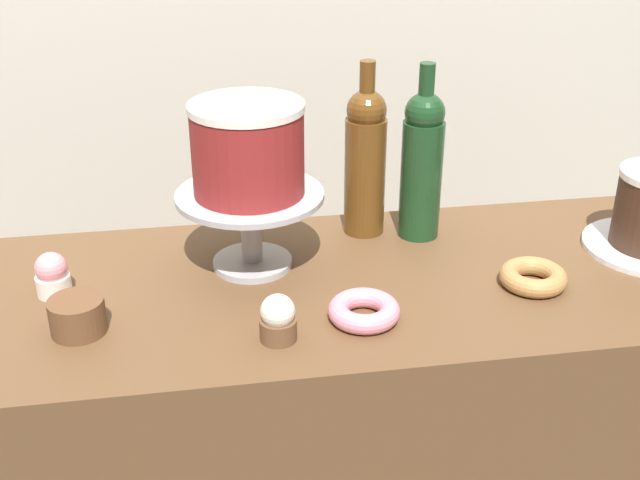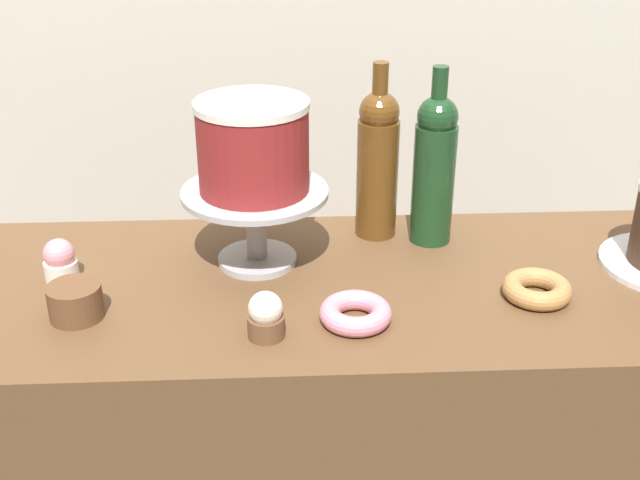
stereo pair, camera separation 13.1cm
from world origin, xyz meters
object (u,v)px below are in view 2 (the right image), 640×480
(cupcake_vanilla, at_px, (266,316))
(donut_maple, at_px, (537,289))
(wine_bottle_green, at_px, (434,167))
(cookie_stack, at_px, (75,301))
(wine_bottle_amber, at_px, (378,161))
(donut_pink, at_px, (356,313))
(white_layer_cake, at_px, (253,146))
(cake_stand_pedestal, at_px, (256,213))
(cupcake_strawberry, at_px, (60,261))

(cupcake_vanilla, xyz_separation_m, donut_maple, (0.44, 0.09, -0.02))
(wine_bottle_green, height_order, cookie_stack, wine_bottle_green)
(wine_bottle_amber, height_order, donut_pink, wine_bottle_amber)
(white_layer_cake, bearing_deg, cake_stand_pedestal, 153.43)
(donut_maple, bearing_deg, wine_bottle_green, 121.95)
(white_layer_cake, height_order, cupcake_strawberry, white_layer_cake)
(cupcake_vanilla, relative_size, donut_maple, 0.66)
(cake_stand_pedestal, relative_size, cupcake_strawberry, 3.37)
(wine_bottle_green, distance_m, cookie_stack, 0.65)
(cake_stand_pedestal, height_order, wine_bottle_amber, wine_bottle_amber)
(cupcake_strawberry, bearing_deg, white_layer_cake, 7.96)
(donut_maple, distance_m, donut_pink, 0.31)
(wine_bottle_green, distance_m, donut_maple, 0.29)
(cake_stand_pedestal, xyz_separation_m, cupcake_vanilla, (0.02, -0.24, -0.06))
(white_layer_cake, bearing_deg, cupcake_strawberry, -172.04)
(cupcake_vanilla, bearing_deg, donut_maple, 11.75)
(white_layer_cake, distance_m, cupcake_vanilla, 0.30)
(cake_stand_pedestal, height_order, donut_pink, cake_stand_pedestal)
(donut_maple, bearing_deg, white_layer_cake, 162.31)
(cookie_stack, bearing_deg, cake_stand_pedestal, 31.12)
(cupcake_strawberry, relative_size, donut_maple, 0.66)
(wine_bottle_green, bearing_deg, donut_pink, -120.35)
(donut_pink, bearing_deg, donut_maple, 11.09)
(wine_bottle_amber, distance_m, wine_bottle_green, 0.10)
(white_layer_cake, height_order, donut_pink, white_layer_cake)
(cupcake_strawberry, bearing_deg, donut_maple, -7.22)
(cake_stand_pedestal, xyz_separation_m, wine_bottle_green, (0.32, 0.07, 0.05))
(cupcake_strawberry, xyz_separation_m, cupcake_vanilla, (0.35, -0.19, 0.00))
(cake_stand_pedestal, xyz_separation_m, donut_pink, (0.16, -0.20, -0.08))
(cake_stand_pedestal, relative_size, cupcake_vanilla, 3.37)
(donut_maple, height_order, donut_pink, same)
(white_layer_cake, bearing_deg, wine_bottle_green, 13.17)
(wine_bottle_amber, bearing_deg, wine_bottle_green, -17.97)
(wine_bottle_green, relative_size, donut_maple, 2.91)
(cake_stand_pedestal, distance_m, donut_pink, 0.27)
(white_layer_cake, bearing_deg, donut_maple, -17.69)
(cake_stand_pedestal, bearing_deg, wine_bottle_green, 13.17)
(wine_bottle_green, distance_m, cupcake_strawberry, 0.67)
(wine_bottle_green, bearing_deg, white_layer_cake, -166.83)
(cake_stand_pedestal, height_order, cupcake_vanilla, cake_stand_pedestal)
(wine_bottle_amber, bearing_deg, cupcake_strawberry, -164.51)
(cake_stand_pedestal, relative_size, wine_bottle_amber, 0.77)
(donut_maple, relative_size, cookie_stack, 1.33)
(cupcake_strawberry, bearing_deg, donut_pink, -18.11)
(cake_stand_pedestal, distance_m, donut_maple, 0.48)
(cupcake_vanilla, bearing_deg, cake_stand_pedestal, 94.40)
(cake_stand_pedestal, xyz_separation_m, donut_maple, (0.45, -0.15, -0.08))
(white_layer_cake, distance_m, wine_bottle_amber, 0.25)
(cupcake_strawberry, bearing_deg, cake_stand_pedestal, 7.96)
(cupcake_strawberry, height_order, donut_pink, cupcake_strawberry)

